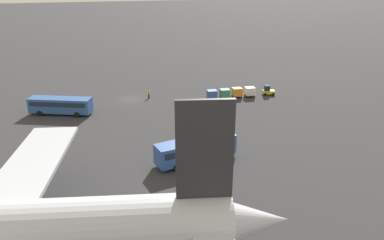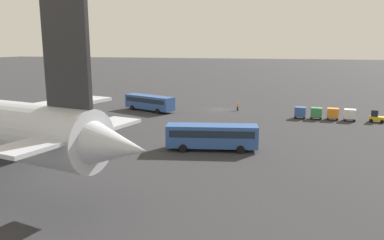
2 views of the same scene
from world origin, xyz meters
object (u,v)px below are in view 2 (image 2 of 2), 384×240
(cargo_cart_white, at_px, (350,114))
(cargo_cart_blue, at_px, (300,112))
(shuttle_bus_near, at_px, (149,102))
(baggage_tug, at_px, (376,117))
(shuttle_bus_far, at_px, (212,135))
(cargo_cart_orange, at_px, (333,113))
(worker_person, at_px, (238,106))
(cargo_cart_green, at_px, (316,113))

(cargo_cart_white, bearing_deg, cargo_cart_blue, -1.09)
(cargo_cart_blue, bearing_deg, cargo_cart_white, 178.91)
(shuttle_bus_near, relative_size, baggage_tug, 4.34)
(shuttle_bus_far, bearing_deg, baggage_tug, -145.03)
(shuttle_bus_far, xyz_separation_m, cargo_cart_white, (-19.02, -24.36, -0.72))
(shuttle_bus_far, height_order, cargo_cart_orange, shuttle_bus_far)
(cargo_cart_white, height_order, cargo_cart_orange, same)
(worker_person, xyz_separation_m, cargo_cart_orange, (-17.58, 4.67, 0.32))
(cargo_cart_orange, bearing_deg, worker_person, -14.88)
(cargo_cart_blue, bearing_deg, shuttle_bus_near, 0.18)
(shuttle_bus_near, bearing_deg, cargo_cart_orange, -157.87)
(cargo_cart_green, bearing_deg, shuttle_bus_far, 61.13)
(shuttle_bus_far, height_order, cargo_cart_green, shuttle_bus_far)
(baggage_tug, distance_m, cargo_cart_blue, 12.50)
(cargo_cart_orange, bearing_deg, cargo_cart_blue, 1.41)
(shuttle_bus_far, xyz_separation_m, cargo_cart_blue, (-10.75, -24.52, -0.72))
(shuttle_bus_near, xyz_separation_m, shuttle_bus_far, (-18.29, 24.43, 0.06))
(baggage_tug, relative_size, cargo_cart_blue, 1.23)
(shuttle_bus_near, bearing_deg, baggage_tug, -158.18)
(cargo_cart_blue, bearing_deg, worker_person, -21.72)
(baggage_tug, bearing_deg, cargo_cart_white, 14.71)
(shuttle_bus_near, height_order, shuttle_bus_far, shuttle_bus_far)
(worker_person, bearing_deg, cargo_cart_orange, 165.12)
(shuttle_bus_near, height_order, cargo_cart_white, shuttle_bus_near)
(cargo_cart_white, bearing_deg, cargo_cart_orange, -6.05)
(baggage_tug, xyz_separation_m, worker_person, (24.56, -4.85, -0.07))
(shuttle_bus_far, relative_size, cargo_cart_white, 5.43)
(baggage_tug, bearing_deg, shuttle_bus_near, 13.23)
(cargo_cart_orange, distance_m, cargo_cart_green, 2.76)
(cargo_cart_green, bearing_deg, baggage_tug, 179.86)
(shuttle_bus_near, bearing_deg, cargo_cart_green, -158.12)
(baggage_tug, relative_size, worker_person, 1.51)
(worker_person, bearing_deg, shuttle_bus_far, 92.57)
(shuttle_bus_far, distance_m, cargo_cart_white, 30.92)
(cargo_cart_green, height_order, cargo_cart_blue, same)
(shuttle_bus_near, xyz_separation_m, worker_person, (-16.97, -4.89, -0.98))
(cargo_cart_blue, bearing_deg, cargo_cart_green, 179.58)
(shuttle_bus_far, bearing_deg, cargo_cart_white, -139.50)
(shuttle_bus_far, xyz_separation_m, cargo_cart_green, (-13.50, -24.50, -0.72))
(worker_person, height_order, cargo_cart_white, cargo_cart_white)
(worker_person, bearing_deg, baggage_tug, 168.83)
(shuttle_bus_far, height_order, cargo_cart_blue, shuttle_bus_far)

